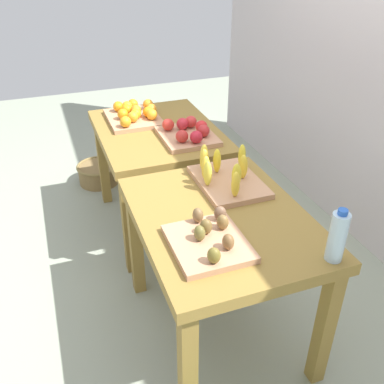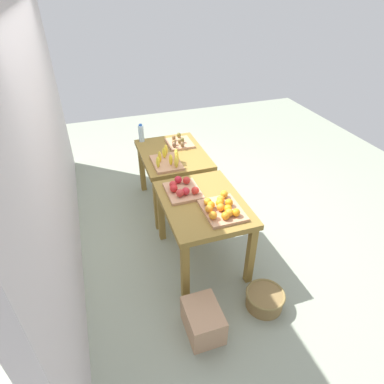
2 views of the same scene
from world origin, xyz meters
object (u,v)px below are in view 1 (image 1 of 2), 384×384
(wicker_basket, at_px, (99,173))
(cardboard_produce_box, at_px, (166,154))
(display_table_right, at_px, (221,235))
(kiwi_bin, at_px, (209,239))
(orange_bin, at_px, (134,114))
(apple_bin, at_px, (188,133))
(display_table_left, at_px, (158,144))
(banana_crate, at_px, (226,176))
(water_bottle, at_px, (337,237))

(wicker_basket, relative_size, cardboard_produce_box, 0.93)
(display_table_right, bearing_deg, kiwi_bin, -36.86)
(orange_bin, height_order, apple_bin, apple_bin)
(display_table_left, relative_size, kiwi_bin, 2.89)
(wicker_basket, bearing_deg, orange_bin, 22.83)
(apple_bin, relative_size, wicker_basket, 1.07)
(display_table_left, bearing_deg, kiwi_bin, -6.21)
(apple_bin, height_order, banana_crate, banana_crate)
(display_table_left, distance_m, water_bottle, 1.62)
(water_bottle, distance_m, cardboard_produce_box, 2.54)
(banana_crate, height_order, water_bottle, water_bottle)
(orange_bin, relative_size, kiwi_bin, 1.24)
(display_table_left, relative_size, cardboard_produce_box, 2.60)
(display_table_right, height_order, water_bottle, water_bottle)
(banana_crate, xyz_separation_m, wicker_basket, (-1.64, -0.49, -0.73))
(display_table_left, height_order, banana_crate, banana_crate)
(display_table_left, xyz_separation_m, display_table_right, (1.12, 0.00, 0.00))
(display_table_right, distance_m, wicker_basket, 2.03)
(display_table_left, height_order, display_table_right, same)
(display_table_right, bearing_deg, apple_bin, 170.69)
(orange_bin, bearing_deg, banana_crate, 12.92)
(display_table_right, xyz_separation_m, apple_bin, (-0.90, 0.15, 0.16))
(orange_bin, height_order, wicker_basket, orange_bin)
(display_table_left, xyz_separation_m, kiwi_bin, (1.31, -0.14, 0.15))
(kiwi_bin, bearing_deg, display_table_right, 143.14)
(display_table_right, relative_size, banana_crate, 2.36)
(apple_bin, distance_m, banana_crate, 0.63)
(orange_bin, bearing_deg, cardboard_produce_box, 147.42)
(display_table_left, height_order, kiwi_bin, kiwi_bin)
(display_table_left, relative_size, banana_crate, 2.36)
(orange_bin, height_order, cardboard_produce_box, orange_bin)
(banana_crate, bearing_deg, cardboard_produce_box, 174.55)
(banana_crate, bearing_deg, kiwi_bin, -31.31)
(display_table_right, bearing_deg, water_bottle, 34.13)
(apple_bin, xyz_separation_m, kiwi_bin, (1.09, -0.29, -0.01))
(display_table_right, xyz_separation_m, orange_bin, (-1.34, -0.11, 0.16))
(apple_bin, distance_m, wicker_basket, 1.34)
(apple_bin, xyz_separation_m, wicker_basket, (-1.01, -0.50, -0.73))
(wicker_basket, distance_m, cardboard_produce_box, 0.65)
(display_table_right, bearing_deg, orange_bin, -175.43)
(kiwi_bin, relative_size, water_bottle, 1.47)
(kiwi_bin, bearing_deg, display_table_left, 173.79)
(apple_bin, bearing_deg, banana_crate, -0.90)
(orange_bin, xyz_separation_m, kiwi_bin, (1.53, -0.04, -0.01))
(display_table_right, distance_m, water_bottle, 0.59)
(orange_bin, bearing_deg, display_table_left, 26.30)
(display_table_left, relative_size, apple_bin, 2.60)
(kiwi_bin, bearing_deg, orange_bin, 178.66)
(kiwi_bin, relative_size, wicker_basket, 0.96)
(display_table_right, bearing_deg, banana_crate, 153.04)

